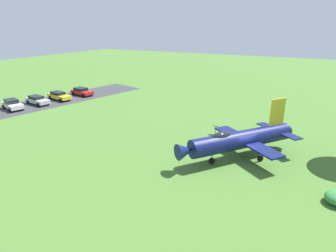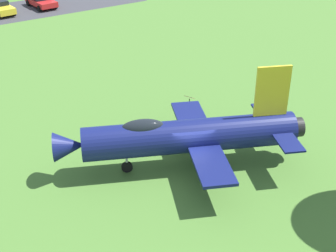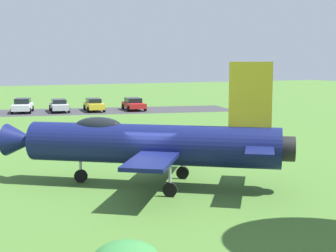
% 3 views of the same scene
% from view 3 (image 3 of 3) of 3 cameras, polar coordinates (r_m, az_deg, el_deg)
% --- Properties ---
extents(ground_plane, '(200.00, 200.00, 0.00)m').
position_cam_3_polar(ground_plane, '(21.98, -1.87, -7.00)').
color(ground_plane, '#47722D').
extents(parking_strip, '(40.10, 16.68, 0.00)m').
position_cam_3_polar(parking_strip, '(55.88, -12.54, 1.63)').
color(parking_strip, '#38383D').
rests_on(parking_strip, ground_plane).
extents(display_jet, '(11.84, 10.12, 5.51)m').
position_cam_3_polar(display_jet, '(21.66, -2.87, -2.01)').
color(display_jet, '#111951').
rests_on(display_jet, ground_plane).
extents(info_plaque, '(0.49, 0.66, 1.14)m').
position_cam_3_polar(info_plaque, '(27.66, 3.66, -2.20)').
color(info_plaque, '#333333').
rests_on(info_plaque, ground_plane).
extents(parked_car_red, '(2.66, 4.70, 1.40)m').
position_cam_3_polar(parked_car_red, '(56.58, -4.03, 2.60)').
color(parked_car_red, red).
rests_on(parked_car_red, ground_plane).
extents(parked_car_yellow, '(2.51, 4.97, 1.41)m').
position_cam_3_polar(parked_car_yellow, '(56.05, -8.64, 2.50)').
color(parked_car_yellow, gold).
rests_on(parked_car_yellow, ground_plane).
extents(parked_car_silver, '(2.53, 4.89, 1.38)m').
position_cam_3_polar(parked_car_silver, '(55.90, -12.59, 2.38)').
color(parked_car_silver, '#B2B5BA').
rests_on(parked_car_silver, ground_plane).
extents(parked_car_white, '(2.97, 4.62, 1.55)m').
position_cam_3_polar(parked_car_white, '(56.02, -16.61, 2.32)').
color(parked_car_white, silver).
rests_on(parked_car_white, ground_plane).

